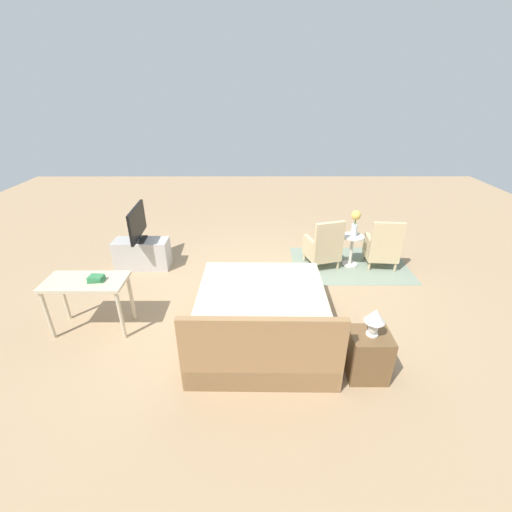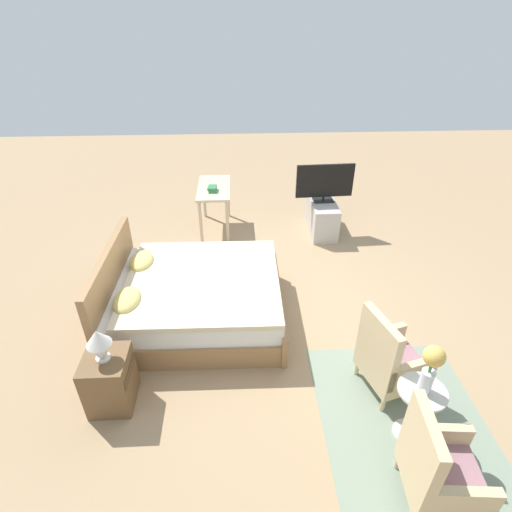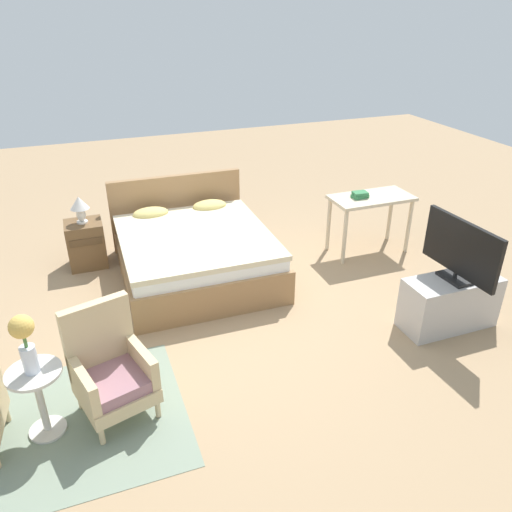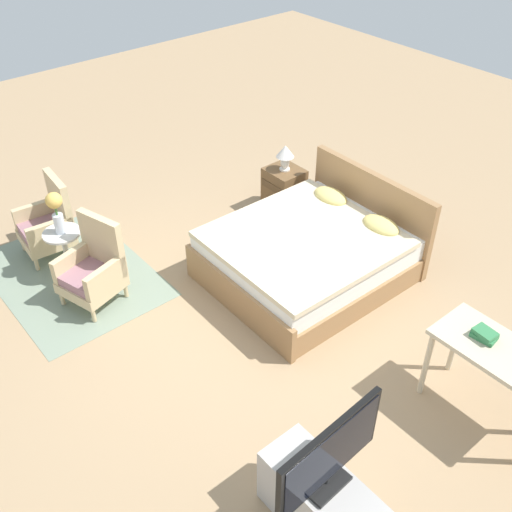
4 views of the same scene
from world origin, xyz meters
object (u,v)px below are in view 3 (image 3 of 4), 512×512
object	(u,v)px
table_lamp	(80,206)
tv_stand	(449,303)
book_stack	(360,195)
nightstand	(86,244)
vanity_desk	(371,205)
flower_vase	(24,338)
armchair_by_window_right	(111,371)
tv_flatscreen	(461,250)
side_table	(39,394)
bed	(194,251)

from	to	relation	value
table_lamp	tv_stand	xyz separation A→B (m)	(3.32, -2.63, -0.52)
table_lamp	book_stack	world-z (taller)	table_lamp
nightstand	vanity_desk	xyz separation A→B (m)	(3.47, -0.86, 0.35)
flower_vase	nightstand	xyz separation A→B (m)	(0.49, 2.71, -0.59)
armchair_by_window_right	tv_flatscreen	xyz separation A→B (m)	(3.29, 0.02, 0.48)
side_table	book_stack	size ratio (longest dim) A/B	2.79
armchair_by_window_right	tv_flatscreen	distance (m)	3.33
side_table	nightstand	size ratio (longest dim) A/B	1.02
bed	book_stack	xyz separation A→B (m)	(2.12, -0.16, 0.50)
side_table	flower_vase	world-z (taller)	flower_vase
nightstand	flower_vase	bearing A→B (deg)	-100.31
table_lamp	tv_stand	distance (m)	4.27
flower_vase	side_table	bearing A→B (deg)	180.00
table_lamp	book_stack	bearing A→B (deg)	-14.31
vanity_desk	flower_vase	bearing A→B (deg)	-154.98
armchair_by_window_right	flower_vase	size ratio (longest dim) A/B	1.93
armchair_by_window_right	vanity_desk	xyz separation A→B (m)	(3.44, 1.79, 0.26)
tv_stand	tv_flatscreen	xyz separation A→B (m)	(0.00, 0.00, 0.59)
bed	flower_vase	distance (m)	2.70
flower_vase	tv_stand	bearing A→B (deg)	1.23
side_table	book_stack	xyz separation A→B (m)	(3.80, 1.87, 0.43)
armchair_by_window_right	tv_flatscreen	size ratio (longest dim) A/B	1.00
bed	tv_flatscreen	distance (m)	2.94
bed	table_lamp	world-z (taller)	bed
book_stack	nightstand	bearing A→B (deg)	165.70
bed	vanity_desk	size ratio (longest dim) A/B	1.93
tv_flatscreen	bed	bearing A→B (deg)	137.68
table_lamp	book_stack	xyz separation A→B (m)	(3.31, -0.84, 0.00)
side_table	table_lamp	size ratio (longest dim) A/B	1.78
nightstand	table_lamp	xyz separation A→B (m)	(-0.00, 0.00, 0.50)
armchair_by_window_right	table_lamp	bearing A→B (deg)	90.73
table_lamp	vanity_desk	distance (m)	3.58
bed	side_table	bearing A→B (deg)	-129.66
nightstand	book_stack	distance (m)	3.45
tv_flatscreen	armchair_by_window_right	bearing A→B (deg)	-179.64
nightstand	book_stack	xyz separation A→B (m)	(3.31, -0.84, 0.51)
tv_stand	book_stack	distance (m)	1.86
flower_vase	table_lamp	world-z (taller)	flower_vase
armchair_by_window_right	nightstand	size ratio (longest dim) A/B	1.60
bed	tv_stand	distance (m)	2.89
tv_stand	book_stack	xyz separation A→B (m)	(-0.01, 1.78, 0.53)
book_stack	armchair_by_window_right	bearing A→B (deg)	-151.13
tv_flatscreen	book_stack	world-z (taller)	tv_flatscreen
bed	table_lamp	size ratio (longest dim) A/B	6.10
nightstand	bed	bearing A→B (deg)	-29.87
bed	tv_stand	xyz separation A→B (m)	(2.13, -1.95, -0.03)
armchair_by_window_right	side_table	size ratio (longest dim) A/B	1.57
bed	table_lamp	bearing A→B (deg)	150.11
flower_vase	armchair_by_window_right	bearing A→B (deg)	6.67
bed	table_lamp	distance (m)	1.46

